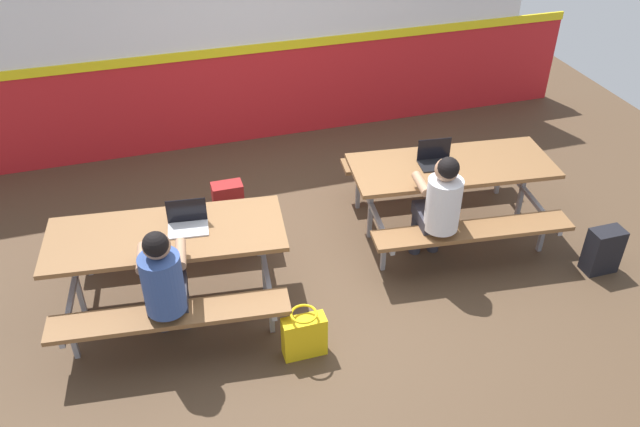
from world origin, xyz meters
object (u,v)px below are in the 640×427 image
object	(u,v)px
picnic_table_right	(450,179)
laptop_dark	(436,159)
tote_bag_bright	(304,335)
satchel_spare	(228,203)
student_nearer	(164,281)
backpack_dark	(602,250)
laptop_silver	(188,223)
picnic_table_left	(168,249)
student_further	(440,203)

from	to	relation	value
picnic_table_right	laptop_dark	bearing A→B (deg)	160.00
tote_bag_bright	satchel_spare	size ratio (longest dim) A/B	0.98
student_nearer	laptop_dark	size ratio (longest dim) A/B	3.52
picnic_table_right	backpack_dark	bearing A→B (deg)	-42.74
laptop_silver	satchel_spare	bearing A→B (deg)	65.44
student_nearer	laptop_dark	world-z (taller)	student_nearer
picnic_table_left	laptop_dark	distance (m)	2.56
picnic_table_left	laptop_dark	world-z (taller)	laptop_dark
student_nearer	satchel_spare	distance (m)	1.82
student_nearer	tote_bag_bright	world-z (taller)	student_nearer
laptop_dark	laptop_silver	bearing A→B (deg)	-171.72
picnic_table_right	satchel_spare	xyz separation A→B (m)	(-2.02, 0.74, -0.36)
picnic_table_left	student_further	xyz separation A→B (m)	(2.30, -0.21, 0.13)
picnic_table_left	satchel_spare	world-z (taller)	picnic_table_left
laptop_dark	satchel_spare	bearing A→B (deg)	159.82
student_nearer	tote_bag_bright	distance (m)	1.15
picnic_table_right	student_nearer	bearing A→B (deg)	-162.72
picnic_table_left	tote_bag_bright	xyz separation A→B (m)	(0.89, -0.89, -0.38)
student_nearer	tote_bag_bright	xyz separation A→B (m)	(0.97, -0.34, -0.51)
satchel_spare	laptop_dark	bearing A→B (deg)	-20.18
student_further	laptop_dark	size ratio (longest dim) A/B	3.52
student_nearer	student_further	size ratio (longest dim) A/B	1.00
picnic_table_left	laptop_silver	bearing A→B (deg)	5.28
picnic_table_left	satchel_spare	size ratio (longest dim) A/B	4.47
picnic_table_left	laptop_dark	bearing A→B (deg)	8.06
student_further	tote_bag_bright	xyz separation A→B (m)	(-1.41, -0.68, -0.51)
picnic_table_left	student_nearer	world-z (taller)	student_nearer
student_nearer	student_further	distance (m)	2.40
laptop_silver	backpack_dark	bearing A→B (deg)	-11.12
picnic_table_right	tote_bag_bright	world-z (taller)	picnic_table_right
laptop_silver	laptop_dark	world-z (taller)	same
student_nearer	laptop_silver	world-z (taller)	student_nearer
picnic_table_right	laptop_silver	world-z (taller)	laptop_silver
student_further	tote_bag_bright	distance (m)	1.65
laptop_dark	backpack_dark	size ratio (longest dim) A/B	0.78
laptop_dark	tote_bag_bright	size ratio (longest dim) A/B	0.80
student_further	laptop_dark	bearing A→B (deg)	68.66
picnic_table_right	laptop_silver	bearing A→B (deg)	-173.44
satchel_spare	backpack_dark	bearing A→B (deg)	-29.24
laptop_dark	satchel_spare	size ratio (longest dim) A/B	0.78
satchel_spare	student_further	bearing A→B (deg)	-37.41
laptop_dark	satchel_spare	xyz separation A→B (m)	(-1.87, 0.69, -0.57)
student_nearer	laptop_silver	xyz separation A→B (m)	(0.26, 0.57, 0.08)
picnic_table_left	student_further	bearing A→B (deg)	-5.32
tote_bag_bright	picnic_table_right	bearing A→B (deg)	33.91
picnic_table_left	tote_bag_bright	size ratio (longest dim) A/B	4.58
student_nearer	laptop_dark	xyz separation A→B (m)	(2.60, 0.91, 0.08)
student_further	laptop_dark	distance (m)	0.62
tote_bag_bright	laptop_silver	bearing A→B (deg)	127.92
student_nearer	laptop_silver	distance (m)	0.63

